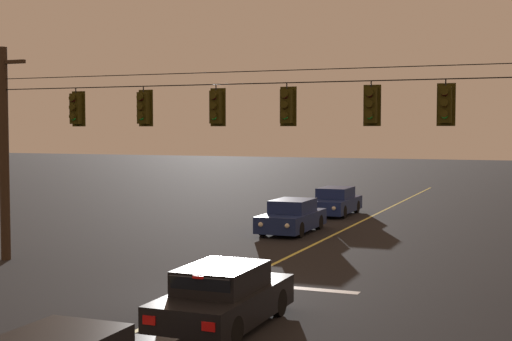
# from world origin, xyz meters

# --- Properties ---
(ground_plane) EXTENTS (180.00, 180.00, 0.00)m
(ground_plane) POSITION_xyz_m (0.00, 0.00, 0.00)
(ground_plane) COLOR black
(lane_centre_stripe) EXTENTS (0.14, 60.00, 0.01)m
(lane_centre_stripe) POSITION_xyz_m (0.00, 8.41, 0.00)
(lane_centre_stripe) COLOR #D1C64C
(lane_centre_stripe) RESTS_ON ground
(stop_bar_paint) EXTENTS (3.40, 0.36, 0.01)m
(stop_bar_paint) POSITION_xyz_m (1.90, 1.81, 0.00)
(stop_bar_paint) COLOR silver
(stop_bar_paint) RESTS_ON ground
(signal_span_assembly) EXTENTS (19.04, 0.32, 7.07)m
(signal_span_assembly) POSITION_xyz_m (-0.00, 2.41, 3.69)
(signal_span_assembly) COLOR #38281C
(signal_span_assembly) RESTS_ON ground
(traffic_light_leftmost) EXTENTS (0.48, 0.41, 1.22)m
(traffic_light_leftmost) POSITION_xyz_m (-5.74, 2.39, 5.02)
(traffic_light_leftmost) COLOR black
(traffic_light_left_inner) EXTENTS (0.48, 0.41, 1.22)m
(traffic_light_left_inner) POSITION_xyz_m (-3.29, 2.39, 5.02)
(traffic_light_left_inner) COLOR black
(traffic_light_centre) EXTENTS (0.48, 0.41, 1.22)m
(traffic_light_centre) POSITION_xyz_m (-0.86, 2.39, 5.02)
(traffic_light_centre) COLOR black
(traffic_light_right_inner) EXTENTS (0.48, 0.41, 1.22)m
(traffic_light_right_inner) POSITION_xyz_m (1.33, 2.39, 5.02)
(traffic_light_right_inner) COLOR black
(traffic_light_rightmost) EXTENTS (0.48, 0.41, 1.22)m
(traffic_light_rightmost) POSITION_xyz_m (3.74, 2.39, 5.02)
(traffic_light_rightmost) COLOR black
(traffic_light_far_right) EXTENTS (0.48, 0.41, 1.22)m
(traffic_light_far_right) POSITION_xyz_m (5.70, 2.39, 5.02)
(traffic_light_far_right) COLOR black
(car_waiting_near_lane) EXTENTS (1.80, 4.33, 1.39)m
(car_waiting_near_lane) POSITION_xyz_m (1.62, -2.60, 0.65)
(car_waiting_near_lane) COLOR black
(car_waiting_near_lane) RESTS_ON ground
(car_oncoming_lead) EXTENTS (1.80, 4.42, 1.39)m
(car_oncoming_lead) POSITION_xyz_m (-1.86, 12.15, 0.65)
(car_oncoming_lead) COLOR navy
(car_oncoming_lead) RESTS_ON ground
(car_oncoming_trailing) EXTENTS (1.80, 4.42, 1.39)m
(car_oncoming_trailing) POSITION_xyz_m (-1.91, 19.05, 0.65)
(car_oncoming_trailing) COLOR navy
(car_oncoming_trailing) RESTS_ON ground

